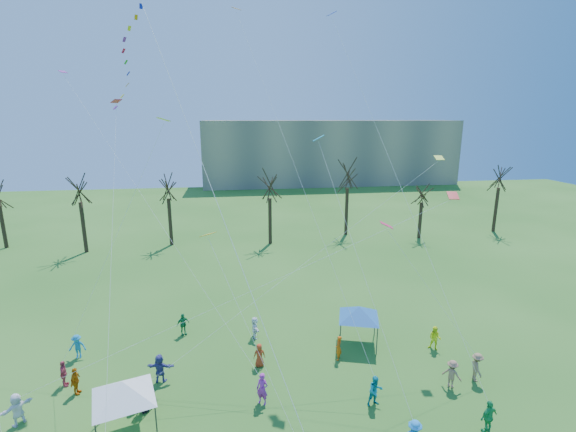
{
  "coord_description": "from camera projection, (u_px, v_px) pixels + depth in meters",
  "views": [
    {
      "loc": [
        -1.6,
        -13.64,
        15.63
      ],
      "look_at": [
        1.02,
        5.0,
        11.0
      ],
      "focal_mm": 25.0,
      "sensor_mm": 36.0,
      "label": 1
    }
  ],
  "objects": [
    {
      "name": "canopy_tent_white",
      "position": [
        123.0,
        390.0,
        19.78
      ],
      "size": [
        3.86,
        3.86,
        3.03
      ],
      "color": "#3F3F44",
      "rests_on": "ground"
    },
    {
      "name": "big_box_kite",
      "position": [
        134.0,
        49.0,
        19.72
      ],
      "size": [
        4.76,
        6.86,
        24.85
      ],
      "color": "red",
      "rests_on": "ground"
    },
    {
      "name": "canopy_tent_blue",
      "position": [
        359.0,
        312.0,
        28.03
      ],
      "size": [
        3.63,
        3.63,
        2.84
      ],
      "color": "#3F3F44",
      "rests_on": "ground"
    },
    {
      "name": "small_kites_aloft",
      "position": [
        264.0,
        159.0,
        24.05
      ],
      "size": [
        26.9,
        16.8,
        32.41
      ],
      "color": "red",
      "rests_on": "ground"
    },
    {
      "name": "bare_tree_row",
      "position": [
        272.0,
        191.0,
        50.72
      ],
      "size": [
        69.27,
        8.4,
        10.06
      ],
      "color": "black",
      "rests_on": "ground"
    },
    {
      "name": "festival_crowd",
      "position": [
        253.0,
        381.0,
        23.14
      ],
      "size": [
        27.01,
        14.81,
        1.85
      ],
      "color": "red",
      "rests_on": "ground"
    },
    {
      "name": "distant_building",
      "position": [
        329.0,
        152.0,
        97.11
      ],
      "size": [
        60.0,
        14.0,
        15.0
      ],
      "primitive_type": "cube",
      "color": "gray",
      "rests_on": "ground"
    }
  ]
}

